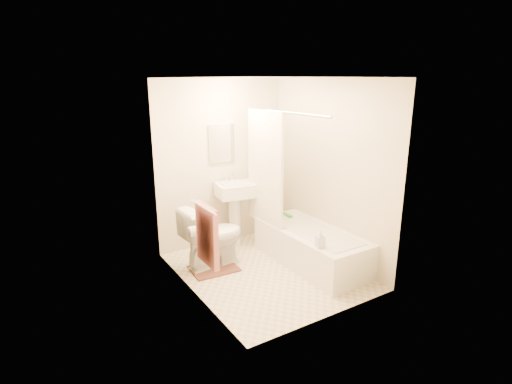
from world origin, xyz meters
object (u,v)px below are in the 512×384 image
bathtub (311,247)px  soap_bottle (320,239)px  toilet (213,237)px  bath_mat (214,269)px  sink (235,212)px

bathtub → soap_bottle: (-0.27, -0.48, 0.34)m
toilet → soap_bottle: 1.42m
toilet → bath_mat: toilet is taller
toilet → soap_bottle: toilet is taller
toilet → soap_bottle: size_ratio=3.94×
sink → bathtub: sink is taller
sink → soap_bottle: size_ratio=4.91×
sink → bathtub: (0.55, -1.06, -0.28)m
sink → bath_mat: (-0.63, -0.55, -0.51)m
bathtub → bath_mat: bearing=156.6°
toilet → bath_mat: size_ratio=1.40×
bath_mat → soap_bottle: size_ratio=2.81×
toilet → bath_mat: 0.42m
toilet → bath_mat: (-0.05, -0.11, -0.40)m
bathtub → toilet: bearing=151.1°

